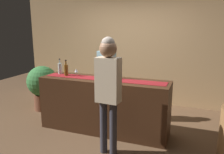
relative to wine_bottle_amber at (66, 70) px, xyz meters
name	(u,v)px	position (x,y,z in m)	size (l,w,h in m)	color
ground_plane	(104,130)	(0.76, 0.00, -1.09)	(10.00, 10.00, 0.00)	brown
back_wall	(133,44)	(0.76, 1.90, 0.36)	(6.00, 0.12, 2.90)	tan
bar_counter	(104,105)	(0.76, 0.00, -0.60)	(2.33, 0.60, 0.98)	#3D2314
counter_runner_cloth	(104,79)	(0.76, 0.00, -0.11)	(2.21, 0.28, 0.01)	maroon
wine_bottle_amber	(66,70)	(0.00, 0.00, 0.00)	(0.07, 0.07, 0.30)	brown
wine_bottle_clear	(60,68)	(-0.20, 0.09, 0.00)	(0.07, 0.07, 0.30)	#B2C6C1
wine_bottle_green	(117,73)	(0.98, 0.10, 0.00)	(0.07, 0.07, 0.30)	#194723
wine_glass_near_customer	(76,71)	(0.20, 0.03, -0.01)	(0.07, 0.07, 0.14)	silver
wine_glass_mid_counter	(102,74)	(0.74, -0.05, -0.01)	(0.07, 0.07, 0.14)	silver
bartender	(107,69)	(0.58, 0.58, -0.05)	(0.36, 0.23, 1.68)	#26262B
customer_sipping	(108,84)	(1.12, -0.70, 0.00)	(0.35, 0.25, 1.75)	#33333D
potted_plant_tall	(43,85)	(-0.97, 0.53, -0.50)	(0.69, 0.69, 1.01)	brown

